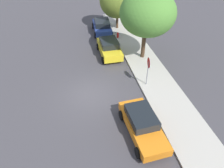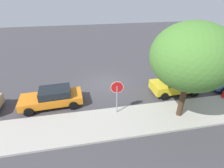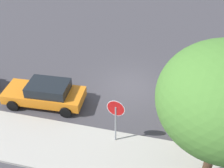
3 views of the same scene
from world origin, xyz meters
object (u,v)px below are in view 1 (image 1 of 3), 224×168
at_px(street_tree_mid_block, 148,13).
at_px(fire_hydrant, 118,35).
at_px(parked_car_orange, 142,124).
at_px(parked_car_yellow, 109,48).
at_px(stop_sign, 148,67).
at_px(street_tree_near_corner, 117,0).
at_px(parked_car_blue, 102,26).

height_order(street_tree_mid_block, fire_hydrant, street_tree_mid_block).
xyz_separation_m(parked_car_orange, parked_car_yellow, (-9.80, 0.01, 0.07)).
distance_m(stop_sign, parked_car_orange, 4.93).
height_order(parked_car_yellow, fire_hydrant, parked_car_yellow).
distance_m(parked_car_yellow, fire_hydrant, 3.71).
distance_m(street_tree_near_corner, street_tree_mid_block, 7.17).
bearing_deg(parked_car_yellow, parked_car_blue, 177.30).
bearing_deg(stop_sign, fire_hydrant, -178.53).
relative_size(stop_sign, street_tree_near_corner, 0.48).
relative_size(street_tree_near_corner, street_tree_mid_block, 0.85).
height_order(parked_car_yellow, street_tree_mid_block, street_tree_mid_block).
height_order(parked_car_blue, fire_hydrant, parked_car_blue).
relative_size(parked_car_orange, street_tree_near_corner, 0.84).
bearing_deg(parked_car_yellow, parked_car_orange, -0.05).
bearing_deg(fire_hydrant, stop_sign, 1.47).
xyz_separation_m(stop_sign, parked_car_yellow, (-5.37, -1.87, -0.98)).
xyz_separation_m(parked_car_yellow, street_tree_mid_block, (1.33, 3.02, 3.55)).
bearing_deg(street_tree_near_corner, parked_car_orange, -7.57).
bearing_deg(parked_car_orange, stop_sign, 157.02).
relative_size(stop_sign, parked_car_yellow, 0.65).
xyz_separation_m(stop_sign, fire_hydrant, (-8.67, -0.22, -1.41)).
bearing_deg(parked_car_yellow, fire_hydrant, 153.46).
xyz_separation_m(parked_car_orange, fire_hydrant, (-13.10, 1.66, -0.36)).
bearing_deg(fire_hydrant, parked_car_yellow, -26.54).
bearing_deg(stop_sign, street_tree_mid_block, 164.11).
distance_m(parked_car_blue, street_tree_mid_block, 7.95).
bearing_deg(parked_car_yellow, street_tree_mid_block, 66.31).
xyz_separation_m(parked_car_yellow, parked_car_blue, (-5.21, 0.25, -0.02)).
xyz_separation_m(parked_car_blue, street_tree_mid_block, (6.54, 2.78, 3.57)).
bearing_deg(street_tree_near_corner, parked_car_blue, -74.55).
relative_size(parked_car_yellow, street_tree_near_corner, 0.73).
relative_size(street_tree_near_corner, fire_hydrant, 7.49).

